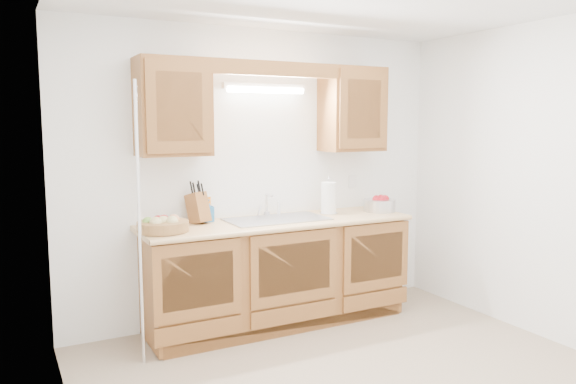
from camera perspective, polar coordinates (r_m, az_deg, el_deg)
room at (r=3.62m, az=7.35°, el=-0.25°), size 3.52×3.50×2.50m
base_cabinets at (r=4.80m, az=-1.10°, el=-8.24°), size 2.20×0.60×0.86m
countertop at (r=4.69m, az=-1.03°, el=-3.10°), size 2.30×0.63×0.04m
upper_cabinet_left at (r=4.46m, az=-11.64°, el=8.43°), size 0.55×0.33×0.75m
upper_cabinet_right at (r=5.17m, az=6.54°, el=8.32°), size 0.55×0.33×0.75m
valance at (r=4.64m, az=-1.09°, el=12.41°), size 2.20×0.05×0.12m
fluorescent_fixture at (r=4.83m, az=-2.31°, el=10.49°), size 0.76×0.08×0.08m
sink at (r=4.72m, az=-1.14°, el=-3.68°), size 0.84×0.46×0.36m
wire_shelf_pole at (r=4.04m, az=-14.84°, el=-3.27°), size 0.03×0.03×2.00m
outlet_plate at (r=5.39m, az=6.56°, el=1.09°), size 0.08×0.01×0.12m
fruit_basket at (r=4.28m, az=-12.59°, el=-3.27°), size 0.39×0.39×0.12m
knife_block at (r=4.59m, az=-9.14°, el=-1.56°), size 0.19×0.23×0.36m
orange_canister at (r=4.68m, az=-8.26°, el=-1.61°), size 0.08×0.08×0.21m
soap_bottle at (r=4.65m, az=-8.13°, el=-1.85°), size 0.09×0.09×0.19m
sponge at (r=4.71m, az=-8.32°, el=-2.78°), size 0.10×0.07×0.02m
paper_towel at (r=4.99m, az=4.16°, el=-0.64°), size 0.16×0.16×0.34m
apple_bowl at (r=5.20m, az=9.30°, el=-1.24°), size 0.37×0.37×0.15m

